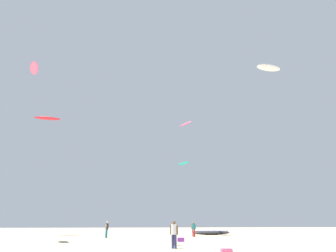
{
  "coord_description": "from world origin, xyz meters",
  "views": [
    {
      "loc": [
        -2.44,
        -11.92,
        1.71
      ],
      "look_at": [
        0.0,
        16.8,
        11.84
      ],
      "focal_mm": 28.78,
      "sensor_mm": 36.0,
      "label": 1
    }
  ],
  "objects_px": {
    "person_foreground": "(174,232)",
    "person_right": "(107,228)",
    "kite_aloft_3": "(183,164)",
    "kite_aloft_0": "(269,68)",
    "cooler_box": "(227,252)",
    "kite_grounded_near": "(211,233)",
    "person_left": "(175,232)",
    "kite_aloft_4": "(186,124)",
    "kite_aloft_1": "(47,118)",
    "gear_bag": "(181,240)",
    "kite_aloft_2": "(34,68)",
    "person_midground": "(194,228)"
  },
  "relations": [
    {
      "from": "person_right",
      "to": "kite_aloft_1",
      "type": "relative_size",
      "value": 0.45
    },
    {
      "from": "gear_bag",
      "to": "kite_aloft_0",
      "type": "bearing_deg",
      "value": 31.9
    },
    {
      "from": "cooler_box",
      "to": "kite_aloft_2",
      "type": "distance_m",
      "value": 26.16
    },
    {
      "from": "cooler_box",
      "to": "person_foreground",
      "type": "bearing_deg",
      "value": 122.9
    },
    {
      "from": "person_foreground",
      "to": "kite_aloft_0",
      "type": "xyz_separation_m",
      "value": [
        16.11,
        15.18,
        22.44
      ]
    },
    {
      "from": "kite_aloft_0",
      "to": "kite_aloft_1",
      "type": "relative_size",
      "value": 1.14
    },
    {
      "from": "gear_bag",
      "to": "kite_aloft_2",
      "type": "height_order",
      "value": "kite_aloft_2"
    },
    {
      "from": "person_foreground",
      "to": "cooler_box",
      "type": "height_order",
      "value": "person_foreground"
    },
    {
      "from": "kite_grounded_near",
      "to": "gear_bag",
      "type": "relative_size",
      "value": 8.55
    },
    {
      "from": "kite_grounded_near",
      "to": "kite_aloft_3",
      "type": "height_order",
      "value": "kite_aloft_3"
    },
    {
      "from": "person_right",
      "to": "kite_aloft_4",
      "type": "distance_m",
      "value": 17.02
    },
    {
      "from": "person_right",
      "to": "gear_bag",
      "type": "relative_size",
      "value": 2.89
    },
    {
      "from": "person_foreground",
      "to": "person_right",
      "type": "distance_m",
      "value": 13.23
    },
    {
      "from": "kite_aloft_3",
      "to": "person_foreground",
      "type": "bearing_deg",
      "value": -99.43
    },
    {
      "from": "kite_aloft_0",
      "to": "kite_aloft_1",
      "type": "bearing_deg",
      "value": 175.63
    },
    {
      "from": "cooler_box",
      "to": "gear_bag",
      "type": "bearing_deg",
      "value": 96.93
    },
    {
      "from": "kite_aloft_1",
      "to": "person_right",
      "type": "bearing_deg",
      "value": -29.96
    },
    {
      "from": "person_right",
      "to": "kite_aloft_4",
      "type": "height_order",
      "value": "kite_aloft_4"
    },
    {
      "from": "person_foreground",
      "to": "kite_aloft_2",
      "type": "height_order",
      "value": "kite_aloft_2"
    },
    {
      "from": "cooler_box",
      "to": "kite_aloft_4",
      "type": "relative_size",
      "value": 0.22
    },
    {
      "from": "person_left",
      "to": "kite_aloft_1",
      "type": "xyz_separation_m",
      "value": [
        -16.09,
        15.49,
        14.27
      ]
    },
    {
      "from": "person_midground",
      "to": "gear_bag",
      "type": "xyz_separation_m",
      "value": [
        -2.33,
        -6.85,
        -0.76
      ]
    },
    {
      "from": "kite_aloft_2",
      "to": "person_midground",
      "type": "bearing_deg",
      "value": 16.48
    },
    {
      "from": "kite_grounded_near",
      "to": "kite_aloft_0",
      "type": "distance_m",
      "value": 25.15
    },
    {
      "from": "person_left",
      "to": "gear_bag",
      "type": "bearing_deg",
      "value": 71.07
    },
    {
      "from": "person_foreground",
      "to": "kite_aloft_2",
      "type": "relative_size",
      "value": 0.55
    },
    {
      "from": "cooler_box",
      "to": "kite_aloft_0",
      "type": "xyz_separation_m",
      "value": [
        13.75,
        18.83,
        23.27
      ]
    },
    {
      "from": "person_foreground",
      "to": "cooler_box",
      "type": "relative_size",
      "value": 3.03
    },
    {
      "from": "kite_aloft_0",
      "to": "cooler_box",
      "type": "bearing_deg",
      "value": -126.15
    },
    {
      "from": "kite_aloft_1",
      "to": "kite_aloft_0",
      "type": "bearing_deg",
      "value": -4.37
    },
    {
      "from": "kite_grounded_near",
      "to": "kite_aloft_0",
      "type": "height_order",
      "value": "kite_aloft_0"
    },
    {
      "from": "person_right",
      "to": "gear_bag",
      "type": "distance_m",
      "value": 9.27
    },
    {
      "from": "kite_grounded_near",
      "to": "cooler_box",
      "type": "distance_m",
      "value": 20.93
    },
    {
      "from": "person_foreground",
      "to": "kite_grounded_near",
      "type": "distance_m",
      "value": 18.08
    },
    {
      "from": "person_midground",
      "to": "kite_aloft_2",
      "type": "bearing_deg",
      "value": 105.44
    },
    {
      "from": "person_foreground",
      "to": "kite_aloft_3",
      "type": "relative_size",
      "value": 0.54
    },
    {
      "from": "cooler_box",
      "to": "kite_grounded_near",
      "type": "bearing_deg",
      "value": 78.72
    },
    {
      "from": "kite_aloft_1",
      "to": "kite_aloft_4",
      "type": "distance_m",
      "value": 19.33
    },
    {
      "from": "person_foreground",
      "to": "kite_aloft_3",
      "type": "height_order",
      "value": "kite_aloft_3"
    },
    {
      "from": "kite_aloft_3",
      "to": "kite_aloft_0",
      "type": "bearing_deg",
      "value": -54.65
    },
    {
      "from": "gear_bag",
      "to": "kite_aloft_1",
      "type": "distance_m",
      "value": 25.54
    },
    {
      "from": "kite_aloft_2",
      "to": "kite_aloft_1",
      "type": "bearing_deg",
      "value": 99.32
    },
    {
      "from": "person_left",
      "to": "cooler_box",
      "type": "xyz_separation_m",
      "value": [
        2.09,
        -5.78,
        -0.74
      ]
    },
    {
      "from": "kite_aloft_3",
      "to": "kite_aloft_4",
      "type": "bearing_deg",
      "value": -96.51
    },
    {
      "from": "person_foreground",
      "to": "kite_aloft_3",
      "type": "xyz_separation_m",
      "value": [
        5.1,
        30.71,
        10.78
      ]
    },
    {
      "from": "kite_grounded_near",
      "to": "kite_aloft_2",
      "type": "relative_size",
      "value": 1.57
    },
    {
      "from": "person_left",
      "to": "kite_aloft_4",
      "type": "xyz_separation_m",
      "value": [
        3.18,
        14.22,
        13.57
      ]
    },
    {
      "from": "kite_grounded_near",
      "to": "gear_bag",
      "type": "height_order",
      "value": "kite_grounded_near"
    },
    {
      "from": "kite_aloft_3",
      "to": "cooler_box",
      "type": "bearing_deg",
      "value": -94.56
    },
    {
      "from": "kite_grounded_near",
      "to": "kite_aloft_4",
      "type": "distance_m",
      "value": 14.52
    }
  ]
}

